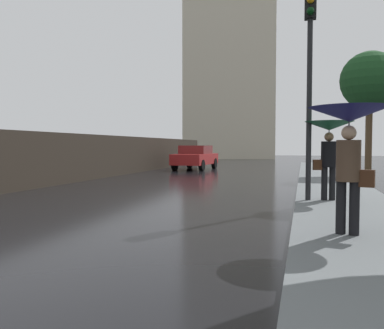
{
  "coord_description": "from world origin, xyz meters",
  "views": [
    {
      "loc": [
        4.16,
        -1.96,
        1.39
      ],
      "look_at": [
        1.49,
        7.74,
        0.93
      ],
      "focal_mm": 37.81,
      "sensor_mm": 36.0,
      "label": 1
    }
  ],
  "objects_px": {
    "pedestrian_with_umbrella_near": "(329,137)",
    "pedestrian_with_umbrella_far": "(349,131)",
    "car_red_near_kerb": "(195,157)",
    "street_tree_near": "(370,81)",
    "traffic_light": "(310,54)"
  },
  "relations": [
    {
      "from": "pedestrian_with_umbrella_near",
      "to": "pedestrian_with_umbrella_far",
      "type": "relative_size",
      "value": 1.01
    },
    {
      "from": "car_red_near_kerb",
      "to": "pedestrian_with_umbrella_near",
      "type": "bearing_deg",
      "value": 119.45
    },
    {
      "from": "pedestrian_with_umbrella_near",
      "to": "pedestrian_with_umbrella_far",
      "type": "distance_m",
      "value": 3.76
    },
    {
      "from": "pedestrian_with_umbrella_far",
      "to": "street_tree_near",
      "type": "relative_size",
      "value": 0.33
    },
    {
      "from": "car_red_near_kerb",
      "to": "traffic_light",
      "type": "distance_m",
      "value": 15.22
    },
    {
      "from": "car_red_near_kerb",
      "to": "pedestrian_with_umbrella_far",
      "type": "height_order",
      "value": "pedestrian_with_umbrella_far"
    },
    {
      "from": "pedestrian_with_umbrella_far",
      "to": "street_tree_near",
      "type": "height_order",
      "value": "street_tree_near"
    },
    {
      "from": "car_red_near_kerb",
      "to": "pedestrian_with_umbrella_near",
      "type": "relative_size",
      "value": 2.28
    },
    {
      "from": "traffic_light",
      "to": "street_tree_near",
      "type": "relative_size",
      "value": 0.89
    },
    {
      "from": "car_red_near_kerb",
      "to": "pedestrian_with_umbrella_near",
      "type": "distance_m",
      "value": 15.09
    },
    {
      "from": "traffic_light",
      "to": "street_tree_near",
      "type": "distance_m",
      "value": 9.81
    },
    {
      "from": "car_red_near_kerb",
      "to": "pedestrian_with_umbrella_near",
      "type": "xyz_separation_m",
      "value": [
        6.76,
        -13.46,
        0.86
      ]
    },
    {
      "from": "pedestrian_with_umbrella_far",
      "to": "car_red_near_kerb",
      "type": "bearing_deg",
      "value": 127.52
    },
    {
      "from": "car_red_near_kerb",
      "to": "traffic_light",
      "type": "relative_size",
      "value": 0.85
    },
    {
      "from": "car_red_near_kerb",
      "to": "pedestrian_with_umbrella_far",
      "type": "xyz_separation_m",
      "value": [
        6.82,
        -17.21,
        0.86
      ]
    }
  ]
}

